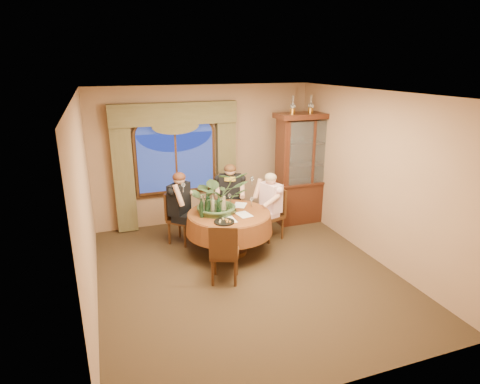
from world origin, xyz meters
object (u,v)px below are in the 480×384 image
object	(u,v)px
person_scarf	(230,198)
olive_bowl	(232,212)
person_pink	(271,206)
wine_bottle_2	(203,205)
wine_bottle_0	(201,208)
chair_back_right	(230,207)
chair_front_left	(225,252)
oil_lamp_left	(293,105)
wine_bottle_1	(208,201)
chair_back	(182,218)
chair_right	(270,215)
wine_bottle_4	(213,205)
oil_lamp_center	(311,104)
dining_table	(229,233)
china_cabinet	(307,168)
wine_bottle_3	(219,206)
stoneware_vase	(222,203)
person_back	(180,208)
wine_bottle_5	(207,207)

from	to	relation	value
person_scarf	olive_bowl	distance (m)	1.02
person_pink	wine_bottle_2	xyz separation A→B (m)	(-1.35, -0.23, 0.27)
wine_bottle_0	person_pink	bearing A→B (deg)	14.54
person_pink	person_scarf	xyz separation A→B (m)	(-0.59, 0.62, 0.04)
chair_back_right	chair_front_left	size ratio (longest dim) A/B	1.00
oil_lamp_left	wine_bottle_0	bearing A→B (deg)	-154.83
chair_back_right	wine_bottle_1	world-z (taller)	wine_bottle_1
oil_lamp_left	chair_back	size ratio (longest dim) A/B	0.35
chair_right	wine_bottle_4	world-z (taller)	wine_bottle_4
oil_lamp_center	chair_right	distance (m)	2.33
chair_back	person_scarf	bearing A→B (deg)	148.17
chair_front_left	wine_bottle_2	bearing A→B (deg)	116.17
chair_right	chair_front_left	size ratio (longest dim) A/B	1.00
dining_table	olive_bowl	distance (m)	0.40
chair_right	wine_bottle_1	world-z (taller)	wine_bottle_1
chair_front_left	oil_lamp_left	bearing A→B (deg)	64.87
china_cabinet	wine_bottle_1	world-z (taller)	china_cabinet
china_cabinet	person_scarf	world-z (taller)	china_cabinet
china_cabinet	wine_bottle_3	bearing A→B (deg)	-155.92
dining_table	stoneware_vase	xyz separation A→B (m)	(-0.07, 0.14, 0.50)
oil_lamp_center	olive_bowl	world-z (taller)	oil_lamp_center
dining_table	oil_lamp_center	xyz separation A→B (m)	(2.00, 0.93, 2.06)
oil_lamp_left	chair_back_right	xyz separation A→B (m)	(-1.29, 0.01, -1.95)
wine_bottle_4	person_back	bearing A→B (deg)	123.93
chair_back	stoneware_vase	world-z (taller)	stoneware_vase
stoneware_vase	china_cabinet	bearing A→B (deg)	20.98
person_pink	wine_bottle_1	bearing A→B (deg)	75.15
person_back	person_scarf	xyz separation A→B (m)	(1.05, 0.25, 0.00)
chair_right	chair_back	xyz separation A→B (m)	(-1.60, 0.38, 0.00)
oil_lamp_center	wine_bottle_1	bearing A→B (deg)	-163.03
chair_front_left	stoneware_vase	xyz separation A→B (m)	(0.29, 1.03, 0.40)
oil_lamp_left	person_scarf	distance (m)	2.17
china_cabinet	olive_bowl	size ratio (longest dim) A/B	14.00
wine_bottle_4	stoneware_vase	bearing A→B (deg)	28.51
person_back	wine_bottle_5	bearing A→B (deg)	66.60
person_pink	wine_bottle_3	distance (m)	1.20
dining_table	chair_back	size ratio (longest dim) A/B	1.57
chair_back_right	chair_back	distance (m)	1.05
wine_bottle_2	chair_right	bearing A→B (deg)	9.50
stoneware_vase	wine_bottle_2	bearing A→B (deg)	-171.61
person_scarf	olive_bowl	xyz separation A→B (m)	(-0.29, -0.97, 0.09)
wine_bottle_1	wine_bottle_2	distance (m)	0.19
china_cabinet	chair_front_left	distance (m)	3.06
chair_back_right	olive_bowl	size ratio (longest dim) A/B	5.93
oil_lamp_left	stoneware_vase	world-z (taller)	oil_lamp_left
chair_back_right	person_back	distance (m)	1.10
oil_lamp_left	chair_back	distance (m)	3.03
chair_back_right	wine_bottle_3	world-z (taller)	wine_bottle_3
chair_right	person_pink	size ratio (longest dim) A/B	0.74
person_pink	wine_bottle_2	distance (m)	1.40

